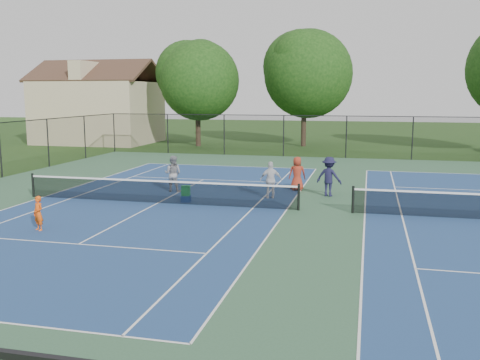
% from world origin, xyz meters
% --- Properties ---
extents(ground, '(140.00, 140.00, 0.00)m').
position_xyz_m(ground, '(0.00, 0.00, 0.00)').
color(ground, '#234716').
rests_on(ground, ground).
extents(court_pad, '(36.00, 36.00, 0.01)m').
position_xyz_m(court_pad, '(0.00, 0.00, 0.00)').
color(court_pad, '#335A3C').
rests_on(court_pad, ground).
extents(tennis_court_left, '(12.00, 23.83, 1.07)m').
position_xyz_m(tennis_court_left, '(-7.00, 0.00, 0.10)').
color(tennis_court_left, navy).
rests_on(tennis_court_left, ground).
extents(perimeter_fence, '(36.08, 36.08, 3.02)m').
position_xyz_m(perimeter_fence, '(0.00, 0.00, 1.60)').
color(perimeter_fence, black).
rests_on(perimeter_fence, ground).
extents(tree_back_a, '(6.80, 6.80, 9.15)m').
position_xyz_m(tree_back_a, '(-13.00, 24.00, 6.04)').
color(tree_back_a, '#2D2116').
rests_on(tree_back_a, ground).
extents(tree_back_b, '(7.60, 7.60, 10.03)m').
position_xyz_m(tree_back_b, '(-4.00, 26.00, 6.60)').
color(tree_back_b, '#2D2116').
rests_on(tree_back_b, ground).
extents(clapboard_house, '(10.80, 8.10, 7.65)m').
position_xyz_m(clapboard_house, '(-23.00, 25.00, 3.09)').
color(clapboard_house, tan).
rests_on(clapboard_house, ground).
extents(child_player, '(0.51, 0.44, 1.18)m').
position_xyz_m(child_player, '(-9.19, -5.17, 0.59)').
color(child_player, '#F85410').
rests_on(child_player, ground).
extents(instructor, '(0.83, 0.65, 1.70)m').
position_xyz_m(instructor, '(-7.34, 2.73, 0.85)').
color(instructor, gray).
rests_on(instructor, ground).
extents(bystander_a, '(1.04, 0.65, 1.64)m').
position_xyz_m(bystander_a, '(-2.56, 2.16, 0.82)').
color(bystander_a, silver).
rests_on(bystander_a, ground).
extents(bystander_b, '(1.28, 0.94, 1.78)m').
position_xyz_m(bystander_b, '(-0.12, 3.29, 0.89)').
color(bystander_b, '#191836').
rests_on(bystander_b, ground).
extents(bystander_c, '(0.86, 0.63, 1.63)m').
position_xyz_m(bystander_c, '(-1.69, 4.36, 0.81)').
color(bystander_c, maroon).
rests_on(bystander_c, ground).
extents(ball_crate, '(0.45, 0.35, 0.28)m').
position_xyz_m(ball_crate, '(-5.93, 0.51, 0.14)').
color(ball_crate, navy).
rests_on(ball_crate, ground).
extents(ball_hopper, '(0.37, 0.31, 0.43)m').
position_xyz_m(ball_hopper, '(-5.93, 0.51, 0.50)').
color(ball_hopper, green).
rests_on(ball_hopper, ball_crate).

